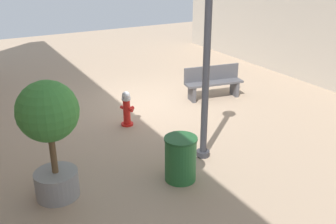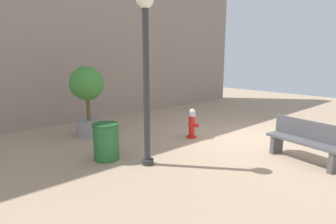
% 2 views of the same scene
% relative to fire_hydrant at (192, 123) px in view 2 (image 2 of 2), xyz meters
% --- Properties ---
extents(ground_plane, '(23.40, 23.40, 0.00)m').
position_rel_fire_hydrant_xyz_m(ground_plane, '(-1.15, -1.11, -0.45)').
color(ground_plane, tan).
extents(building_facade_right, '(0.70, 18.00, 8.80)m').
position_rel_fire_hydrant_xyz_m(building_facade_right, '(4.72, 1.59, 3.95)').
color(building_facade_right, gray).
rests_on(building_facade_right, ground_plane).
extents(fire_hydrant, '(0.38, 0.40, 0.90)m').
position_rel_fire_hydrant_xyz_m(fire_hydrant, '(0.00, 0.00, 0.00)').
color(fire_hydrant, red).
rests_on(fire_hydrant, ground_plane).
extents(bench_near, '(1.80, 0.72, 0.95)m').
position_rel_fire_hydrant_xyz_m(bench_near, '(-3.05, -0.61, 0.05)').
color(bench_near, '#4C4C51').
rests_on(bench_near, ground_plane).
extents(planter_tree, '(1.03, 1.03, 2.15)m').
position_rel_fire_hydrant_xyz_m(planter_tree, '(2.31, 2.22, 0.90)').
color(planter_tree, gray).
rests_on(planter_tree, ground_plane).
extents(street_lamp, '(0.36, 0.36, 3.71)m').
position_rel_fire_hydrant_xyz_m(street_lamp, '(-0.76, 2.27, 1.87)').
color(street_lamp, '#2D2D33').
rests_on(street_lamp, ground_plane).
extents(trash_bin, '(0.62, 0.62, 0.88)m').
position_rel_fire_hydrant_xyz_m(trash_bin, '(0.13, 2.82, -0.01)').
color(trash_bin, '#266633').
rests_on(trash_bin, ground_plane).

